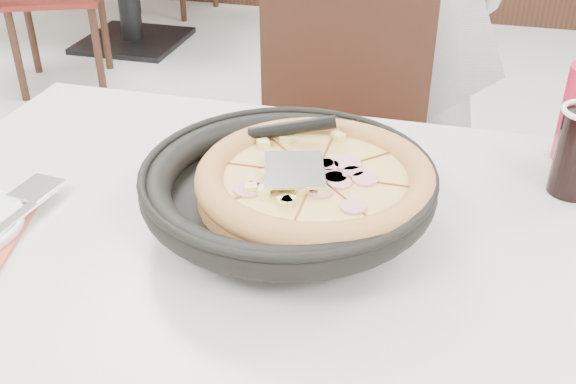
# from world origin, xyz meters

# --- Properties ---
(chair_far) EXTENTS (0.50, 0.50, 0.95)m
(chair_far) POSITION_xyz_m (-0.34, 0.55, 0.47)
(chair_far) COLOR black
(chair_far) RESTS_ON floor
(trivet) EXTENTS (0.14, 0.14, 0.04)m
(trivet) POSITION_xyz_m (-0.26, -0.08, 0.77)
(trivet) COLOR black
(trivet) RESTS_ON main_table
(pizza_pan) EXTENTS (0.38, 0.38, 0.01)m
(pizza_pan) POSITION_xyz_m (-0.32, -0.05, 0.79)
(pizza_pan) COLOR black
(pizza_pan) RESTS_ON trivet
(pizza) EXTENTS (0.36, 0.36, 0.02)m
(pizza) POSITION_xyz_m (-0.28, -0.05, 0.81)
(pizza) COLOR #B77C41
(pizza) RESTS_ON pizza_pan
(pizza_server) EXTENTS (0.10, 0.12, 0.00)m
(pizza_server) POSITION_xyz_m (-0.31, -0.06, 0.84)
(pizza_server) COLOR silver
(pizza_server) RESTS_ON pizza
(fork) EXTENTS (0.04, 0.18, 0.00)m
(fork) POSITION_xyz_m (-0.68, -0.16, 0.77)
(fork) COLOR silver
(fork) RESTS_ON side_plate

